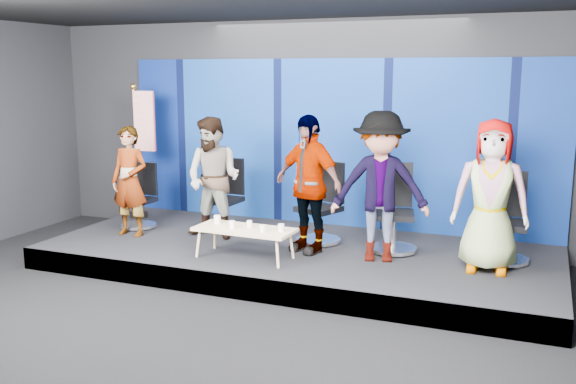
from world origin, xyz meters
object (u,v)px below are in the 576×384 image
at_px(panelist_c, 308,184).
at_px(panelist_a, 130,181).
at_px(chair_a, 140,206).
at_px(mug_a, 217,219).
at_px(mug_e, 281,228).
at_px(flag_stand, 142,148).
at_px(chair_b, 225,207).
at_px(chair_d, 393,223).
at_px(panelist_b, 214,178).
at_px(mug_b, 232,224).
at_px(mug_c, 249,224).
at_px(mug_d, 263,228).
at_px(coffee_table, 244,230).
at_px(chair_e, 505,233).
at_px(panelist_d, 380,187).
at_px(panelist_e, 491,196).
at_px(chair_c, 321,216).

bearing_deg(panelist_c, panelist_a, -155.57).
xyz_separation_m(chair_a, panelist_c, (2.90, -0.29, 0.60)).
xyz_separation_m(mug_a, mug_e, (0.96, -0.09, -0.01)).
xyz_separation_m(panelist_c, mug_a, (-1.10, -0.52, -0.47)).
height_order(panelist_a, flag_stand, flag_stand).
height_order(chair_b, panelist_c, panelist_c).
bearing_deg(flag_stand, panelist_a, -71.93).
distance_m(chair_a, chair_d, 3.98).
bearing_deg(mug_e, panelist_b, 151.15).
relative_size(mug_b, mug_c, 1.10).
bearing_deg(flag_stand, mug_d, -35.62).
height_order(chair_a, coffee_table, chair_a).
distance_m(chair_d, mug_c, 1.96).
xyz_separation_m(chair_a, chair_d, (3.97, 0.16, 0.06)).
height_order(coffee_table, flag_stand, flag_stand).
xyz_separation_m(panelist_b, chair_e, (4.02, 0.35, -0.51)).
xyz_separation_m(panelist_d, mug_a, (-2.10, -0.47, -0.51)).
distance_m(panelist_d, mug_d, 1.58).
distance_m(panelist_a, panelist_c, 2.74).
bearing_deg(panelist_a, panelist_b, 15.16).
bearing_deg(mug_a, mug_d, -13.59).
bearing_deg(panelist_d, panelist_e, -10.09).
xyz_separation_m(chair_e, flag_stand, (-5.73, 0.36, 0.79)).
height_order(chair_b, chair_c, chair_c).
bearing_deg(panelist_e, panelist_a, 179.51).
xyz_separation_m(mug_a, mug_c, (0.49, -0.03, -0.01)).
distance_m(mug_d, flag_stand, 3.34).
bearing_deg(chair_d, panelist_b, 173.60).
xyz_separation_m(panelist_b, panelist_d, (2.51, -0.20, 0.08)).
bearing_deg(chair_d, chair_b, 162.69).
xyz_separation_m(chair_b, chair_d, (2.66, -0.20, 0.03)).
xyz_separation_m(chair_a, chair_e, (5.41, 0.20, 0.05)).
xyz_separation_m(mug_a, mug_b, (0.30, -0.16, -0.01)).
bearing_deg(mug_a, mug_e, -5.19).
distance_m(mug_c, mug_e, 0.47).
height_order(panelist_a, chair_e, panelist_a).
relative_size(chair_e, panelist_e, 0.62).
bearing_deg(chair_e, panelist_b, -177.74).
relative_size(panelist_c, mug_c, 21.49).
relative_size(chair_e, mug_a, 10.67).
bearing_deg(panelist_e, mug_a, -173.79).
relative_size(chair_d, mug_c, 13.77).
height_order(panelist_b, chair_e, panelist_b).
bearing_deg(chair_b, panelist_d, -11.45).
xyz_separation_m(chair_b, panelist_c, (1.59, -0.65, 0.57)).
distance_m(chair_a, mug_a, 1.98).
bearing_deg(panelist_d, chair_a, 161.84).
distance_m(chair_b, flag_stand, 1.83).
xyz_separation_m(chair_b, mug_e, (1.46, -1.26, 0.09)).
height_order(mug_a, mug_d, mug_a).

